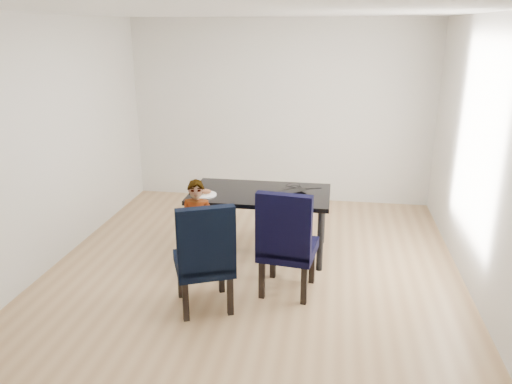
% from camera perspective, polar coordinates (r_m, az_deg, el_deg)
% --- Properties ---
extents(floor, '(4.50, 5.00, 0.01)m').
position_cam_1_polar(floor, '(5.59, -0.33, -8.98)').
color(floor, tan).
rests_on(floor, ground).
extents(ceiling, '(4.50, 5.00, 0.01)m').
position_cam_1_polar(ceiling, '(4.97, -0.39, 19.98)').
color(ceiling, white).
rests_on(ceiling, wall_back).
extents(wall_back, '(4.50, 0.01, 2.70)m').
position_cam_1_polar(wall_back, '(7.55, 2.79, 9.09)').
color(wall_back, silver).
rests_on(wall_back, ground).
extents(wall_front, '(4.50, 0.01, 2.70)m').
position_cam_1_polar(wall_front, '(2.81, -8.79, -7.54)').
color(wall_front, white).
rests_on(wall_front, ground).
extents(wall_left, '(0.01, 5.00, 2.70)m').
position_cam_1_polar(wall_left, '(5.91, -22.57, 5.09)').
color(wall_left, white).
rests_on(wall_left, ground).
extents(wall_right, '(0.01, 5.00, 2.70)m').
position_cam_1_polar(wall_right, '(5.25, 24.75, 3.28)').
color(wall_right, white).
rests_on(wall_right, ground).
extents(dining_table, '(1.60, 0.90, 0.75)m').
position_cam_1_polar(dining_table, '(5.89, 0.46, -3.48)').
color(dining_table, black).
rests_on(dining_table, floor).
extents(chair_left, '(0.69, 0.71, 1.09)m').
position_cam_1_polar(chair_left, '(4.73, -6.04, -7.07)').
color(chair_left, black).
rests_on(chair_left, floor).
extents(chair_right, '(0.60, 0.61, 1.11)m').
position_cam_1_polar(chair_right, '(4.98, 3.72, -5.50)').
color(chair_right, black).
rests_on(chair_right, floor).
extents(child, '(0.39, 0.26, 1.06)m').
position_cam_1_polar(child, '(5.35, -6.69, -4.14)').
color(child, '#F55514').
rests_on(child, floor).
extents(plate, '(0.27, 0.27, 0.01)m').
position_cam_1_polar(plate, '(5.68, -5.87, -0.30)').
color(plate, white).
rests_on(plate, dining_table).
extents(sandwich, '(0.15, 0.10, 0.05)m').
position_cam_1_polar(sandwich, '(5.68, -5.80, 0.08)').
color(sandwich, '#9C5D37').
rests_on(sandwich, plate).
extents(laptop, '(0.39, 0.38, 0.03)m').
position_cam_1_polar(laptop, '(5.78, 3.92, 0.15)').
color(laptop, black).
rests_on(laptop, dining_table).
extents(cable_tangle, '(0.18, 0.18, 0.01)m').
position_cam_1_polar(cable_tangle, '(5.90, 4.52, 0.42)').
color(cable_tangle, black).
rests_on(cable_tangle, dining_table).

